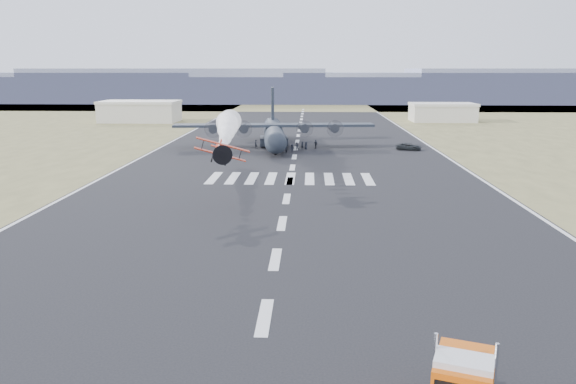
# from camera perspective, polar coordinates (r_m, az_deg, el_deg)

# --- Properties ---
(ground) EXTENTS (500.00, 500.00, 0.00)m
(ground) POSITION_cam_1_polar(r_m,az_deg,el_deg) (39.40, -2.40, -12.58)
(ground) COLOR black
(ground) RESTS_ON ground
(scrub_far) EXTENTS (500.00, 80.00, 0.00)m
(scrub_far) POSITION_cam_1_polar(r_m,az_deg,el_deg) (266.14, 1.63, 8.77)
(scrub_far) COLOR brown
(scrub_far) RESTS_ON ground
(runway_markings) EXTENTS (60.00, 260.00, 0.01)m
(runway_markings) POSITION_cam_1_polar(r_m,az_deg,el_deg) (97.08, 0.45, 2.51)
(runway_markings) COLOR silver
(runway_markings) RESTS_ON ground
(ridge_seg_b) EXTENTS (150.00, 50.00, 15.00)m
(ridge_seg_b) POSITION_cam_1_polar(r_m,az_deg,el_deg) (324.28, -22.30, 9.84)
(ridge_seg_b) COLOR gray
(ridge_seg_b) RESTS_ON ground
(ridge_seg_c) EXTENTS (150.00, 50.00, 17.00)m
(ridge_seg_c) POSITION_cam_1_polar(r_m,az_deg,el_deg) (303.43, -10.88, 10.61)
(ridge_seg_c) COLOR gray
(ridge_seg_c) RESTS_ON ground
(ridge_seg_d) EXTENTS (150.00, 50.00, 13.00)m
(ridge_seg_d) POSITION_cam_1_polar(r_m,az_deg,el_deg) (295.79, 1.71, 10.39)
(ridge_seg_d) COLOR gray
(ridge_seg_d) RESTS_ON ground
(ridge_seg_e) EXTENTS (150.00, 50.00, 15.00)m
(ridge_seg_e) POSITION_cam_1_polar(r_m,az_deg,el_deg) (302.17, 14.33, 10.25)
(ridge_seg_e) COLOR gray
(ridge_seg_e) RESTS_ON ground
(ridge_seg_f) EXTENTS (150.00, 50.00, 17.00)m
(ridge_seg_f) POSITION_cam_1_polar(r_m,az_deg,el_deg) (321.82, 25.90, 9.70)
(ridge_seg_f) COLOR gray
(ridge_seg_f) RESTS_ON ground
(hangar_left) EXTENTS (24.50, 14.50, 6.70)m
(hangar_left) POSITION_cam_1_polar(r_m,az_deg,el_deg) (189.26, -14.79, 7.95)
(hangar_left) COLOR beige
(hangar_left) RESTS_ON ground
(hangar_right) EXTENTS (20.50, 12.50, 5.90)m
(hangar_right) POSITION_cam_1_polar(r_m,az_deg,el_deg) (191.00, 15.41, 7.84)
(hangar_right) COLOR beige
(hangar_right) RESTS_ON ground
(aerobatic_biplane) EXTENTS (6.41, 5.96, 3.39)m
(aerobatic_biplane) POSITION_cam_1_polar(r_m,az_deg,el_deg) (68.15, -6.86, 4.20)
(aerobatic_biplane) COLOR red
(smoke_trail) EXTENTS (6.27, 35.29, 4.13)m
(smoke_trail) POSITION_cam_1_polar(r_m,az_deg,el_deg) (96.87, -6.17, 6.77)
(smoke_trail) COLOR white
(transport_aircraft) EXTENTS (43.21, 35.52, 12.46)m
(transport_aircraft) POSITION_cam_1_polar(r_m,az_deg,el_deg) (123.95, -1.45, 6.15)
(transport_aircraft) COLOR #1D222C
(transport_aircraft) RESTS_ON ground
(support_vehicle) EXTENTS (5.67, 3.79, 1.45)m
(support_vehicle) POSITION_cam_1_polar(r_m,az_deg,el_deg) (120.96, 12.16, 4.53)
(support_vehicle) COLOR black
(support_vehicle) RESTS_ON ground
(crew_a) EXTENTS (0.78, 0.74, 1.68)m
(crew_a) POSITION_cam_1_polar(r_m,az_deg,el_deg) (119.17, 1.46, 4.75)
(crew_a) COLOR black
(crew_a) RESTS_ON ground
(crew_b) EXTENTS (0.94, 0.76, 1.67)m
(crew_b) POSITION_cam_1_polar(r_m,az_deg,el_deg) (117.97, 0.89, 4.67)
(crew_b) COLOR black
(crew_b) RESTS_ON ground
(crew_c) EXTENTS (1.16, 0.87, 1.63)m
(crew_c) POSITION_cam_1_polar(r_m,az_deg,el_deg) (115.16, 0.42, 4.47)
(crew_c) COLOR black
(crew_c) RESTS_ON ground
(crew_d) EXTENTS (1.16, 1.17, 1.86)m
(crew_d) POSITION_cam_1_polar(r_m,az_deg,el_deg) (120.78, 2.83, 4.88)
(crew_d) COLOR black
(crew_d) RESTS_ON ground
(crew_e) EXTENTS (0.91, 0.81, 1.58)m
(crew_e) POSITION_cam_1_polar(r_m,az_deg,el_deg) (119.34, 1.84, 4.73)
(crew_e) COLOR black
(crew_e) RESTS_ON ground
(crew_f) EXTENTS (1.59, 0.97, 1.63)m
(crew_f) POSITION_cam_1_polar(r_m,az_deg,el_deg) (119.19, -1.27, 4.74)
(crew_f) COLOR black
(crew_f) RESTS_ON ground
(crew_g) EXTENTS (0.59, 0.70, 1.77)m
(crew_g) POSITION_cam_1_polar(r_m,az_deg,el_deg) (121.28, -3.30, 4.89)
(crew_g) COLOR black
(crew_g) RESTS_ON ground
(crew_h) EXTENTS (0.77, 0.90, 1.58)m
(crew_h) POSITION_cam_1_polar(r_m,az_deg,el_deg) (114.39, -0.25, 4.41)
(crew_h) COLOR black
(crew_h) RESTS_ON ground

